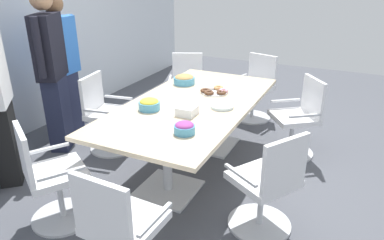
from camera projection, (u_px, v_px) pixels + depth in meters
name	position (u px, v px, depth m)	size (l,w,h in m)	color
ground_plane	(192.00, 165.00, 4.02)	(10.00, 10.00, 0.01)	#4C4F56
back_wall	(17.00, 24.00, 4.42)	(8.00, 0.10, 2.80)	silver
conference_table	(192.00, 113.00, 3.77)	(2.40, 1.20, 0.75)	#CCB793
office_chair_0	(267.00, 188.00, 2.88)	(0.74, 0.74, 0.91)	silver
office_chair_1	(297.00, 121.00, 4.13)	(0.76, 0.76, 0.91)	silver
office_chair_2	(255.00, 91.00, 5.16)	(0.67, 0.67, 0.91)	silver
office_chair_3	(187.00, 89.00, 5.22)	(0.71, 0.71, 0.91)	silver
office_chair_4	(106.00, 117.00, 4.25)	(0.62, 0.62, 0.91)	silver
office_chair_5	(51.00, 180.00, 2.98)	(0.74, 0.74, 0.91)	silver
office_chair_6	(121.00, 234.00, 2.38)	(0.56, 0.56, 0.91)	silver
person_standing_2	(52.00, 69.00, 4.04)	(0.58, 0.39, 1.86)	#232842
person_standing_3	(62.00, 67.00, 4.34)	(0.62, 0.27, 1.78)	#232842
snack_bowl_cookies	(184.00, 79.00, 4.30)	(0.26, 0.26, 0.12)	#4C9EC6
snack_bowl_chips_yellow	(149.00, 104.00, 3.51)	(0.21, 0.21, 0.12)	#4C9EC6
snack_bowl_candy_mix	(184.00, 128.00, 3.01)	(0.18, 0.18, 0.11)	#4C9EC6
donut_platter	(214.00, 91.00, 4.01)	(0.32, 0.31, 0.04)	white
plate_stack	(222.00, 106.00, 3.58)	(0.23, 0.23, 0.03)	white
napkin_pile	(187.00, 111.00, 3.39)	(0.17, 0.17, 0.08)	white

